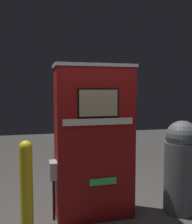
{
  "coord_description": "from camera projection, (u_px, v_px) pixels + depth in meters",
  "views": [
    {
      "loc": [
        -0.79,
        -2.99,
        1.62
      ],
      "look_at": [
        0.0,
        0.11,
        1.36
      ],
      "focal_mm": 42.0,
      "sensor_mm": 36.0,
      "label": 1
    }
  ],
  "objects": [
    {
      "name": "ground_plane",
      "position": [
        98.0,
        223.0,
        3.21
      ],
      "size": [
        14.0,
        14.0,
        0.0
      ],
      "primitive_type": "plane",
      "color": "#423F3D"
    },
    {
      "name": "trash_bin",
      "position": [
        181.0,
        165.0,
        3.49
      ],
      "size": [
        0.45,
        0.45,
        1.23
      ],
      "color": "#51565B",
      "rests_on": "ground_plane"
    },
    {
      "name": "gas_pump",
      "position": [
        94.0,
        141.0,
        3.35
      ],
      "size": [
        1.08,
        0.48,
        1.95
      ],
      "color": "maroon",
      "rests_on": "ground_plane"
    },
    {
      "name": "safety_bollard",
      "position": [
        26.0,
        188.0,
        2.83
      ],
      "size": [
        0.14,
        0.14,
        1.09
      ],
      "color": "yellow",
      "rests_on": "ground_plane"
    }
  ]
}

